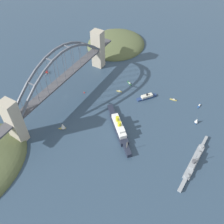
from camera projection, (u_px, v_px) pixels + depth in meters
The scene contains 14 objects.
ground_plane at pixel (66, 96), 364.75m from camera, with size 1400.00×1400.00×0.00m, color #2D4256.
harbor_arch_bridge at pixel (63, 78), 340.53m from camera, with size 245.29×17.65×78.43m.
headland_west_shore at pixel (116, 44), 468.81m from camera, with size 116.62×106.81×28.20m.
ocean_liner at pixel (119, 127), 315.63m from camera, with size 65.34×67.22×17.90m.
naval_cruiser at pixel (194, 162), 282.69m from camera, with size 87.55×10.75×17.16m.
harbor_ferry_steamer at pixel (147, 97), 360.74m from camera, with size 27.85×23.12×7.96m.
seaplane_taxiing_near_bridge at pixel (46, 72), 402.96m from camera, with size 7.73×9.68×4.94m.
small_boat_0 at pixel (63, 126), 317.72m from camera, with size 7.41×9.01×10.87m.
small_boat_1 at pixel (199, 106), 350.25m from camera, with size 10.51×2.90×1.95m.
small_boat_2 at pixel (197, 121), 325.42m from camera, with size 8.39×5.19×8.52m.
small_boat_3 at pixel (129, 83), 385.29m from camera, with size 7.55×10.55×1.78m.
small_boat_4 at pixel (173, 100), 358.69m from camera, with size 2.89×10.28×2.34m.
small_boat_5 at pixel (119, 91), 371.93m from camera, with size 2.97×8.24×2.22m.
channel_marker_buoy at pixel (84, 92), 369.76m from camera, with size 2.20×2.20×2.75m.
Camera 1 is at (199.14, 195.49, 245.83)m, focal length 39.30 mm.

